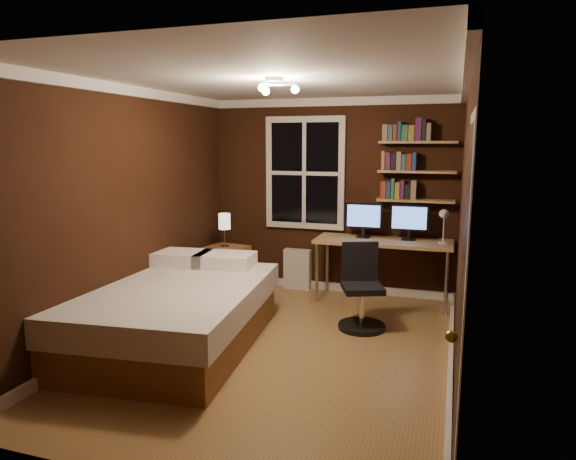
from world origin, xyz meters
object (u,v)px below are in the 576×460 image
(monitor_right, at_px, (409,222))
(office_chair, at_px, (361,297))
(nightstand, at_px, (225,271))
(monitor_left, at_px, (364,220))
(bed, at_px, (173,313))
(bedside_lamp, at_px, (225,230))
(desk_lamp, at_px, (444,226))
(radiator, at_px, (297,269))
(desk, at_px, (383,245))

(monitor_right, xyz_separation_m, office_chair, (-0.38, -1.05, -0.66))
(nightstand, distance_m, office_chair, 2.00)
(monitor_right, bearing_deg, monitor_left, 180.00)
(nightstand, bearing_deg, bed, -73.40)
(bedside_lamp, distance_m, desk_lamp, 2.68)
(nightstand, distance_m, monitor_right, 2.40)
(bedside_lamp, relative_size, monitor_left, 0.95)
(radiator, relative_size, monitor_left, 1.18)
(bed, bearing_deg, office_chair, 26.17)
(bed, distance_m, monitor_right, 2.98)
(bedside_lamp, xyz_separation_m, monitor_left, (1.71, 0.39, 0.16))
(office_chair, bearing_deg, monitor_left, 78.31)
(monitor_left, relative_size, desk_lamp, 1.04)
(monitor_right, height_order, desk_lamp, desk_lamp)
(desk, bearing_deg, radiator, 169.04)
(nightstand, xyz_separation_m, desk_lamp, (2.66, 0.22, 0.69))
(bedside_lamp, height_order, monitor_right, monitor_right)
(monitor_left, bearing_deg, bedside_lamp, -167.32)
(nightstand, xyz_separation_m, desk, (1.97, 0.30, 0.41))
(bedside_lamp, bearing_deg, monitor_left, 12.68)
(radiator, relative_size, desk, 0.33)
(bedside_lamp, xyz_separation_m, office_chair, (1.89, -0.66, -0.51))
(desk, height_order, desk_lamp, desk_lamp)
(monitor_right, bearing_deg, desk, -164.33)
(bedside_lamp, height_order, desk, bedside_lamp)
(nightstand, distance_m, monitor_left, 1.88)
(bedside_lamp, xyz_separation_m, desk, (1.97, 0.30, -0.12))
(monitor_right, bearing_deg, radiator, 174.39)
(desk_lamp, bearing_deg, bedside_lamp, -175.21)
(desk_lamp, bearing_deg, monitor_left, 170.36)
(bedside_lamp, bearing_deg, desk_lamp, 4.79)
(radiator, bearing_deg, monitor_left, -9.00)
(bedside_lamp, relative_size, monitor_right, 0.95)
(nightstand, bearing_deg, radiator, 41.73)
(desk, relative_size, office_chair, 1.82)
(radiator, xyz_separation_m, desk, (1.16, -0.22, 0.45))
(nightstand, bearing_deg, bedside_lamp, 0.00)
(desk_lamp, bearing_deg, radiator, 170.67)
(bedside_lamp, bearing_deg, nightstand, 0.00)
(bedside_lamp, relative_size, radiator, 0.81)
(bedside_lamp, distance_m, desk, 2.00)
(nightstand, relative_size, monitor_left, 1.36)
(bed, height_order, nightstand, bed)
(nightstand, bearing_deg, monitor_right, 18.35)
(bed, bearing_deg, nightstand, 92.00)
(nightstand, relative_size, monitor_right, 1.36)
(bed, xyz_separation_m, bedside_lamp, (-0.24, 1.70, 0.52))
(desk_lamp, relative_size, office_chair, 0.49)
(bed, distance_m, monitor_left, 2.64)
(bedside_lamp, bearing_deg, office_chair, -19.36)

